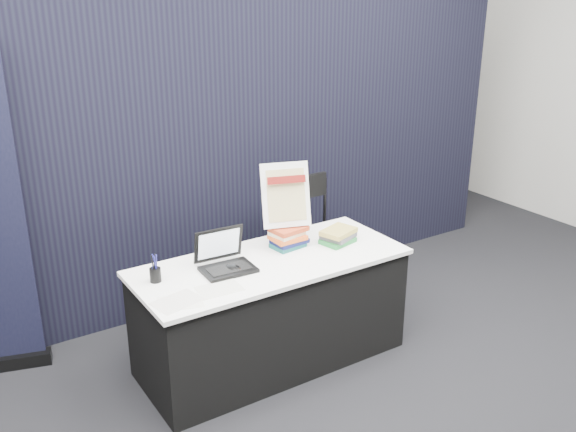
# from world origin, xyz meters

# --- Properties ---
(floor) EXTENTS (8.00, 8.00, 0.00)m
(floor) POSITION_xyz_m (0.00, 0.00, 0.00)
(floor) COLOR black
(floor) RESTS_ON ground
(wall_back) EXTENTS (8.00, 0.02, 3.50)m
(wall_back) POSITION_xyz_m (0.00, 4.00, 1.75)
(wall_back) COLOR #B5B2AB
(wall_back) RESTS_ON floor
(drape_partition) EXTENTS (6.00, 0.08, 2.40)m
(drape_partition) POSITION_xyz_m (0.00, 1.60, 1.20)
(drape_partition) COLOR black
(drape_partition) RESTS_ON floor
(display_table) EXTENTS (1.80, 0.75, 0.75)m
(display_table) POSITION_xyz_m (0.00, 0.55, 0.38)
(display_table) COLOR black
(display_table) RESTS_ON floor
(laptop) EXTENTS (0.34, 0.28, 0.25)m
(laptop) POSITION_xyz_m (-0.31, 0.60, 0.81)
(laptop) COLOR black
(laptop) RESTS_ON display_table
(mouse) EXTENTS (0.10, 0.14, 0.04)m
(mouse) POSITION_xyz_m (-0.28, 0.54, 0.77)
(mouse) COLOR black
(mouse) RESTS_ON display_table
(brochure_left) EXTENTS (0.30, 0.24, 0.00)m
(brochure_left) POSITION_xyz_m (-0.74, 0.35, 0.75)
(brochure_left) COLOR silver
(brochure_left) RESTS_ON display_table
(brochure_mid) EXTENTS (0.30, 0.25, 0.00)m
(brochure_mid) POSITION_xyz_m (-0.73, 0.34, 0.75)
(brochure_mid) COLOR white
(brochure_mid) RESTS_ON display_table
(brochure_right) EXTENTS (0.27, 0.20, 0.00)m
(brochure_right) POSITION_xyz_m (-0.47, 0.37, 0.75)
(brochure_right) COLOR silver
(brochure_right) RESTS_ON display_table
(pen_cup) EXTENTS (0.08, 0.08, 0.09)m
(pen_cup) POSITION_xyz_m (-0.75, 0.66, 0.79)
(pen_cup) COLOR black
(pen_cup) RESTS_ON display_table
(book_stack_tall) EXTENTS (0.23, 0.19, 0.15)m
(book_stack_tall) POSITION_xyz_m (0.22, 0.68, 0.82)
(book_stack_tall) COLOR #165653
(book_stack_tall) RESTS_ON display_table
(book_stack_short) EXTENTS (0.27, 0.23, 0.10)m
(book_stack_short) POSITION_xyz_m (0.54, 0.56, 0.80)
(book_stack_short) COLOR #207B35
(book_stack_short) RESTS_ON display_table
(info_sign) EXTENTS (0.35, 0.22, 0.44)m
(info_sign) POSITION_xyz_m (0.22, 0.71, 1.11)
(info_sign) COLOR black
(info_sign) RESTS_ON book_stack_tall
(stacking_chair) EXTENTS (0.48, 0.49, 1.06)m
(stacking_chair) POSITION_xyz_m (0.64, 0.96, 0.59)
(stacking_chair) COLOR black
(stacking_chair) RESTS_ON floor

